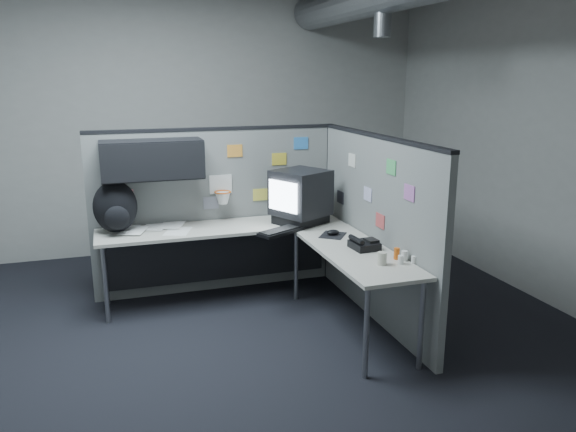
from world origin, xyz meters
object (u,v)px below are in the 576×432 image
object	(u,v)px
desk	(255,244)
phone	(364,244)
backpack	(115,208)
monitor	(300,196)
keyboard	(281,231)

from	to	relation	value
desk	phone	size ratio (longest dim) A/B	9.90
backpack	phone	bearing A→B (deg)	-13.09
monitor	keyboard	size ratio (longest dim) A/B	1.27
monitor	backpack	bearing A→B (deg)	-169.18
monitor	backpack	distance (m)	1.70
desk	phone	world-z (taller)	phone
monitor	backpack	xyz separation A→B (m)	(-1.69, 0.19, -0.03)
monitor	phone	bearing A→B (deg)	-59.40
desk	backpack	xyz separation A→B (m)	(-1.19, 0.36, 0.35)
monitor	desk	bearing A→B (deg)	-143.88
monitor	phone	world-z (taller)	monitor
desk	monitor	bearing A→B (deg)	18.80
monitor	keyboard	distance (m)	0.47
phone	backpack	xyz separation A→B (m)	(-1.91, 1.13, 0.19)
desk	backpack	bearing A→B (deg)	163.20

